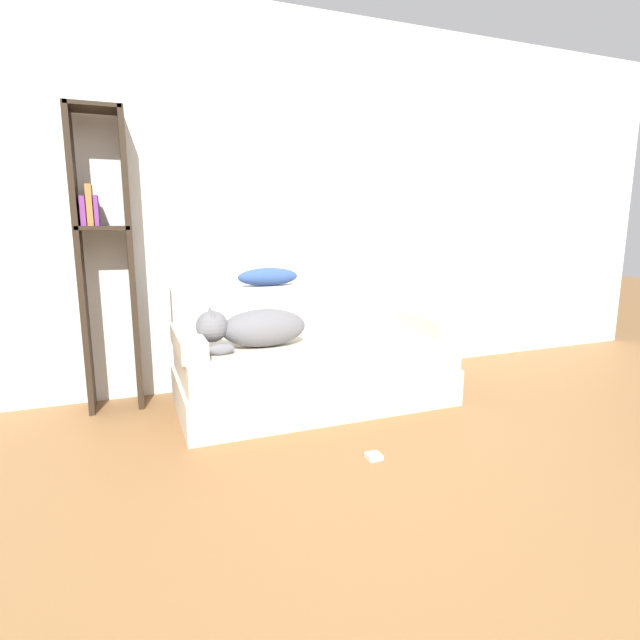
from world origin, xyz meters
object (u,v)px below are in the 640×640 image
(laptop, at_px, (342,339))
(throw_pillow, at_px, (268,277))
(bookshelf, at_px, (104,251))
(power_adapter, at_px, (374,456))
(dog, at_px, (254,328))
(couch, at_px, (315,372))

(laptop, distance_m, throw_pillow, 0.69)
(laptop, xyz_separation_m, bookshelf, (-1.42, 0.51, 0.58))
(throw_pillow, xyz_separation_m, power_adapter, (0.21, -1.24, -0.82))
(dog, bearing_deg, couch, 7.78)
(couch, bearing_deg, bookshelf, 161.63)
(couch, bearing_deg, power_adapter, -90.97)
(throw_pillow, height_order, bookshelf, bookshelf)
(bookshelf, relative_size, power_adapter, 25.31)
(throw_pillow, relative_size, bookshelf, 0.23)
(bookshelf, xyz_separation_m, power_adapter, (1.25, -1.32, -1.02))
(throw_pillow, xyz_separation_m, bookshelf, (-1.04, 0.08, 0.20))
(bookshelf, distance_m, power_adapter, 2.08)
(power_adapter, bearing_deg, couch, 89.03)
(laptop, bearing_deg, couch, 155.25)
(laptop, bearing_deg, throw_pillow, 135.53)
(dog, relative_size, throw_pillow, 1.60)
(couch, distance_m, laptop, 0.30)
(dog, distance_m, bookshelf, 1.07)
(dog, xyz_separation_m, bookshelf, (-0.84, 0.48, 0.47))
(couch, relative_size, power_adapter, 24.01)
(power_adapter, bearing_deg, throw_pillow, 99.51)
(couch, relative_size, bookshelf, 0.95)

